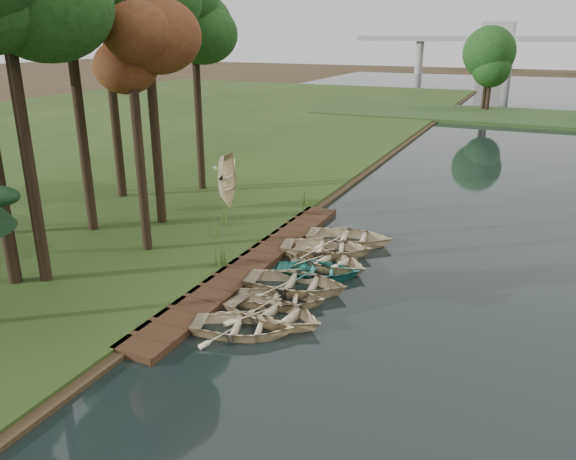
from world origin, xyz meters
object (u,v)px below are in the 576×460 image
at_px(boardwalk, 254,263).
at_px(rowboat_1, 274,311).
at_px(stored_rowboat, 229,202).
at_px(rowboat_2, 280,296).
at_px(rowboat_0, 243,324).

bearing_deg(boardwalk, rowboat_1, -54.57).
bearing_deg(stored_rowboat, rowboat_2, -139.55).
height_order(rowboat_0, rowboat_2, rowboat_0).
bearing_deg(rowboat_0, boardwalk, 7.56).
bearing_deg(rowboat_1, stored_rowboat, 43.66).
height_order(boardwalk, rowboat_0, rowboat_0).
relative_size(boardwalk, rowboat_1, 4.43).
xyz_separation_m(rowboat_2, stored_rowboat, (-7.24, 8.86, 0.22)).
xyz_separation_m(boardwalk, rowboat_2, (2.56, -2.86, 0.24)).
distance_m(rowboat_0, stored_rowboat, 13.22).
height_order(rowboat_0, stored_rowboat, stored_rowboat).
bearing_deg(stored_rowboat, rowboat_1, -141.83).
xyz_separation_m(rowboat_0, rowboat_2, (0.26, 2.36, -0.02)).
bearing_deg(rowboat_2, rowboat_1, 177.47).
relative_size(rowboat_0, rowboat_1, 0.94).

